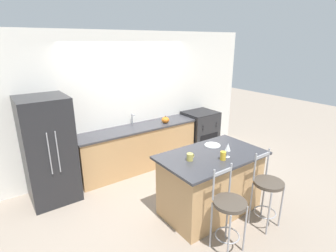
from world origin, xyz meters
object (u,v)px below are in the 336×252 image
object	(u,v)px
coffee_mug	(190,157)
tumbler_cup	(223,156)
refrigerator	(48,150)
bar_stool_near	(229,210)
oven_range	(200,131)
pumpkin_decoration	(165,120)
wine_glass	(228,147)
bar_stool_far	(267,189)
dinner_plate	(212,145)

from	to	relation	value
coffee_mug	tumbler_cup	xyz separation A→B (m)	(0.38, -0.25, 0.01)
refrigerator	bar_stool_near	bearing A→B (deg)	-59.41
oven_range	tumbler_cup	bearing A→B (deg)	-125.28
tumbler_cup	refrigerator	bearing A→B (deg)	132.76
oven_range	pumpkin_decoration	xyz separation A→B (m)	(-1.03, -0.07, 0.48)
wine_glass	coffee_mug	size ratio (longest dim) A/B	1.69
wine_glass	coffee_mug	bearing A→B (deg)	156.05
coffee_mug	tumbler_cup	distance (m)	0.46
refrigerator	coffee_mug	xyz separation A→B (m)	(1.47, -1.75, 0.14)
bar_stool_near	bar_stool_far	xyz separation A→B (m)	(0.78, 0.01, 0.00)
wine_glass	pumpkin_decoration	size ratio (longest dim) A/B	1.29
dinner_plate	pumpkin_decoration	xyz separation A→B (m)	(0.18, 1.54, 0.00)
dinner_plate	bar_stool_near	bearing A→B (deg)	-123.82
coffee_mug	pumpkin_decoration	distance (m)	1.92
oven_range	bar_stool_near	distance (m)	3.15
refrigerator	wine_glass	xyz separation A→B (m)	(1.97, -1.97, 0.23)
bar_stool_near	wine_glass	world-z (taller)	wine_glass
refrigerator	coffee_mug	bearing A→B (deg)	-49.97
refrigerator	dinner_plate	distance (m)	2.61
coffee_mug	pumpkin_decoration	bearing A→B (deg)	65.12
dinner_plate	pumpkin_decoration	distance (m)	1.55
refrigerator	oven_range	world-z (taller)	refrigerator
refrigerator	bar_stool_near	xyz separation A→B (m)	(1.47, -2.49, -0.29)
oven_range	bar_stool_near	size ratio (longest dim) A/B	0.86
tumbler_cup	pumpkin_decoration	bearing A→B (deg)	77.94
bar_stool_near	pumpkin_decoration	size ratio (longest dim) A/B	6.84
refrigerator	bar_stool_far	distance (m)	3.36
refrigerator	bar_stool_far	size ratio (longest dim) A/B	1.56
oven_range	dinner_plate	world-z (taller)	dinner_plate
dinner_plate	tumbler_cup	distance (m)	0.52
bar_stool_far	wine_glass	xyz separation A→B (m)	(-0.28, 0.51, 0.52)
refrigerator	bar_stool_near	world-z (taller)	refrigerator
oven_range	pumpkin_decoration	bearing A→B (deg)	-176.13
bar_stool_far	wine_glass	bearing A→B (deg)	118.75
oven_range	coffee_mug	distance (m)	2.64
bar_stool_far	coffee_mug	bearing A→B (deg)	136.88
bar_stool_near	dinner_plate	size ratio (longest dim) A/B	4.46
dinner_plate	tumbler_cup	xyz separation A→B (m)	(-0.25, -0.45, 0.05)
wine_glass	bar_stool_near	bearing A→B (deg)	-134.19
oven_range	pumpkin_decoration	distance (m)	1.14
dinner_plate	tumbler_cup	world-z (taller)	tumbler_cup
dinner_plate	wine_glass	xyz separation A→B (m)	(-0.13, -0.42, 0.14)
bar_stool_near	tumbler_cup	bearing A→B (deg)	51.98
dinner_plate	wine_glass	bearing A→B (deg)	-106.80
tumbler_cup	pumpkin_decoration	size ratio (longest dim) A/B	0.76
bar_stool_near	dinner_plate	bearing A→B (deg)	56.18
bar_stool_far	tumbler_cup	size ratio (longest dim) A/B	9.05
oven_range	wine_glass	distance (m)	2.51
bar_stool_far	dinner_plate	bearing A→B (deg)	99.23
refrigerator	coffee_mug	world-z (taller)	refrigerator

